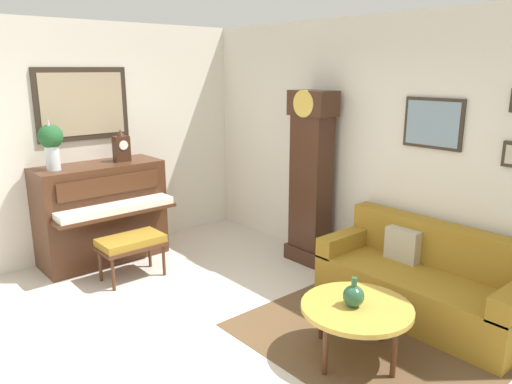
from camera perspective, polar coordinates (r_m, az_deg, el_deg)
ground_plane at (r=4.39m, az=-7.87°, el=-17.61°), size 6.40×6.00×0.10m
wall_left at (r=6.15m, az=-21.69°, el=5.38°), size 0.13×4.90×2.80m
wall_back at (r=5.45m, az=13.37°, el=4.91°), size 5.30×0.13×2.80m
area_rug at (r=4.40m, az=12.17°, el=-16.90°), size 2.10×1.50×0.01m
piano at (r=6.07m, az=-17.60°, el=-2.27°), size 0.87×1.44×1.18m
piano_bench at (r=5.50m, az=-14.42°, el=-5.85°), size 0.42×0.70×0.48m
grandfather_clock at (r=5.70m, az=6.44°, el=1.10°), size 0.52×0.34×2.03m
couch at (r=4.90m, az=18.97°, el=-9.94°), size 1.90×0.80×0.84m
coffee_table at (r=4.02m, az=11.71°, el=-13.29°), size 0.88×0.88×0.45m
mantel_clock at (r=6.03m, az=-15.49°, el=5.11°), size 0.13×0.18×0.38m
flower_vase at (r=5.72m, az=-22.88°, el=5.47°), size 0.26×0.26×0.58m
green_jug at (r=3.95m, az=11.36°, el=-11.84°), size 0.17×0.17×0.24m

